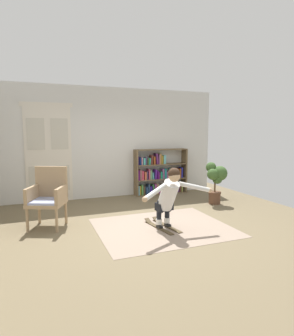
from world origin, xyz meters
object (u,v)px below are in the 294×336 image
Objects in this scene: wicker_chair at (48,195)px; skis_pair at (162,226)px; bookshelf at (159,175)px; potted_plant at (216,179)px; person_skier at (169,194)px.

wicker_chair is 1.22× the size of skis_pair.
bookshelf reaches higher than skis_pair.
wicker_chair is at bearing -149.10° from bookshelf.
wicker_chair reaches higher than potted_plant.
wicker_chair is 1.09× the size of potted_plant.
potted_plant is 0.71× the size of person_skier.
bookshelf reaches higher than wicker_chair.
bookshelf is at bearing 30.90° from wicker_chair.
skis_pair is (1.94, -0.82, -0.56)m from wicker_chair.
potted_plant is 2.29m from person_skier.
skis_pair is at bearing -112.38° from bookshelf.
potted_plant is (3.86, 0.28, 0.04)m from wicker_chair.
wicker_chair is 3.87m from potted_plant.
potted_plant is (0.84, -1.53, 0.08)m from bookshelf.
skis_pair is at bearing -150.29° from potted_plant.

